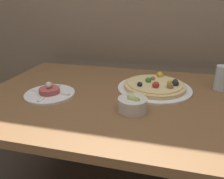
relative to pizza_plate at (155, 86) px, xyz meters
name	(u,v)px	position (x,y,z in m)	size (l,w,h in m)	color
dining_table	(134,113)	(-0.09, -0.11, -0.10)	(1.45, 0.88, 0.73)	brown
pizza_plate	(155,86)	(0.00, 0.00, 0.00)	(0.37, 0.37, 0.06)	white
tartare_plate	(50,93)	(-0.48, -0.19, -0.01)	(0.23, 0.23, 0.07)	white
small_bowl	(132,104)	(-0.07, -0.25, 0.01)	(0.12, 0.12, 0.07)	silver
drinking_glass	(222,78)	(0.32, 0.08, 0.04)	(0.07, 0.07, 0.12)	silver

